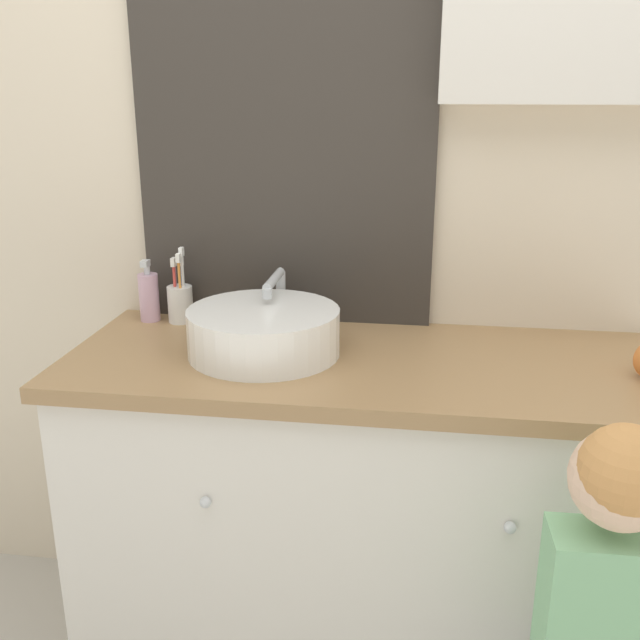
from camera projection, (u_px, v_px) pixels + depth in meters
name	position (u px, v px, depth m)	size (l,w,h in m)	color
wall_back	(387.00, 138.00, 1.71)	(3.20, 0.18, 2.50)	beige
vanity_counter	(363.00, 519.00, 1.71)	(1.35, 0.54, 0.83)	silver
sink_basin	(265.00, 330.00, 1.59)	(0.34, 0.40, 0.15)	white
toothbrush_holder	(180.00, 301.00, 1.81)	(0.06, 0.06, 0.19)	silver
soap_dispenser	(149.00, 296.00, 1.82)	(0.05, 0.05, 0.16)	#CCA3BC
child_figure	(601.00, 622.00, 1.18)	(0.20, 0.45, 0.92)	slate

